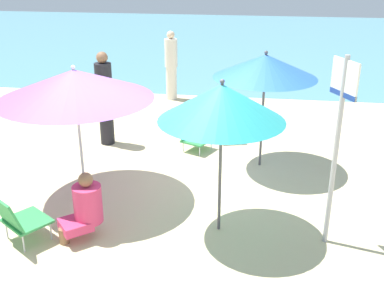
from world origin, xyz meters
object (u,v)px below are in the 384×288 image
(warning_sign, at_px, (339,128))
(beach_chair_c, at_px, (192,134))
(beach_chair_b, at_px, (17,217))
(person_a, at_px, (105,98))
(person_c, at_px, (85,207))
(umbrella_purple, at_px, (75,84))
(umbrella_teal, at_px, (222,103))
(beach_chair_a, at_px, (228,123))
(person_b, at_px, (171,65))
(umbrella_blue, at_px, (265,66))

(warning_sign, bearing_deg, beach_chair_c, 99.92)
(beach_chair_b, distance_m, warning_sign, 3.95)
(person_a, bearing_deg, person_c, 46.91)
(umbrella_purple, xyz_separation_m, warning_sign, (3.40, -0.75, -0.17))
(umbrella_purple, relative_size, warning_sign, 0.92)
(umbrella_teal, bearing_deg, beach_chair_a, 92.56)
(umbrella_teal, relative_size, person_c, 2.29)
(person_b, bearing_deg, warning_sign, -7.25)
(beach_chair_c, bearing_deg, person_c, -81.38)
(person_a, relative_size, warning_sign, 0.74)
(umbrella_blue, height_order, person_b, umbrella_blue)
(person_b, bearing_deg, beach_chair_a, -2.27)
(beach_chair_c, relative_size, warning_sign, 0.30)
(person_c, bearing_deg, beach_chair_c, -147.35)
(umbrella_teal, relative_size, beach_chair_c, 2.90)
(beach_chair_a, xyz_separation_m, person_c, (-1.49, -3.67, 0.12))
(umbrella_blue, relative_size, beach_chair_b, 2.55)
(umbrella_purple, bearing_deg, person_c, -68.38)
(umbrella_blue, distance_m, beach_chair_b, 4.22)
(beach_chair_a, bearing_deg, warning_sign, 9.00)
(umbrella_blue, bearing_deg, umbrella_purple, -150.80)
(umbrella_blue, relative_size, beach_chair_a, 2.81)
(umbrella_purple, bearing_deg, person_a, 98.16)
(beach_chair_a, xyz_separation_m, person_b, (-1.55, 2.41, 0.53))
(beach_chair_a, height_order, person_b, person_b)
(umbrella_blue, height_order, warning_sign, warning_sign)
(beach_chair_b, distance_m, person_a, 3.38)
(beach_chair_c, xyz_separation_m, warning_sign, (2.07, -2.69, 1.21))
(beach_chair_c, height_order, person_b, person_b)
(beach_chair_c, height_order, person_c, person_c)
(umbrella_blue, height_order, beach_chair_c, umbrella_blue)
(umbrella_purple, height_order, person_b, umbrella_purple)
(beach_chair_a, distance_m, beach_chair_c, 0.88)
(umbrella_teal, bearing_deg, person_c, -165.81)
(umbrella_blue, relative_size, person_c, 2.21)
(beach_chair_b, relative_size, person_a, 0.44)
(umbrella_teal, relative_size, warning_sign, 0.86)
(beach_chair_b, bearing_deg, umbrella_purple, 20.86)
(person_a, height_order, warning_sign, warning_sign)
(beach_chair_c, bearing_deg, beach_chair_b, -91.52)
(umbrella_purple, distance_m, beach_chair_a, 3.51)
(umbrella_purple, height_order, umbrella_teal, umbrella_teal)
(person_a, bearing_deg, umbrella_teal, 75.32)
(umbrella_purple, relative_size, person_a, 1.25)
(beach_chair_c, relative_size, person_c, 0.79)
(umbrella_blue, distance_m, umbrella_purple, 2.93)
(beach_chair_a, distance_m, warning_sign, 3.86)
(beach_chair_b, xyz_separation_m, person_a, (0.05, 3.34, 0.51))
(umbrella_purple, xyz_separation_m, person_c, (0.42, -1.07, -1.26))
(umbrella_blue, bearing_deg, beach_chair_c, 157.33)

